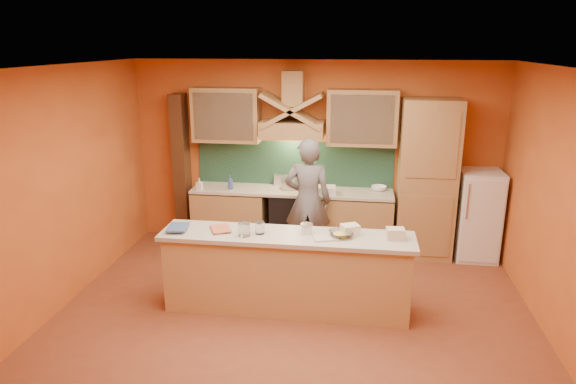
# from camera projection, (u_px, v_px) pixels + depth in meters

# --- Properties ---
(floor) EXTENTS (5.50, 5.00, 0.01)m
(floor) POSITION_uv_depth(u_px,v_px,m) (292.00, 322.00, 5.79)
(floor) COLOR brown
(floor) RESTS_ON ground
(ceiling) EXTENTS (5.50, 5.00, 0.01)m
(ceiling) POSITION_uv_depth(u_px,v_px,m) (292.00, 68.00, 5.00)
(ceiling) COLOR white
(ceiling) RESTS_ON wall_back
(wall_back) EXTENTS (5.50, 0.02, 2.80)m
(wall_back) POSITION_uv_depth(u_px,v_px,m) (314.00, 155.00, 7.77)
(wall_back) COLOR #C85F27
(wall_back) RESTS_ON floor
(wall_front) EXTENTS (5.50, 0.02, 2.80)m
(wall_front) POSITION_uv_depth(u_px,v_px,m) (235.00, 333.00, 3.02)
(wall_front) COLOR #C85F27
(wall_front) RESTS_ON floor
(wall_left) EXTENTS (0.02, 5.00, 2.80)m
(wall_left) POSITION_uv_depth(u_px,v_px,m) (50.00, 194.00, 5.77)
(wall_left) COLOR #C85F27
(wall_left) RESTS_ON floor
(wall_right) EXTENTS (0.02, 5.00, 2.80)m
(wall_right) POSITION_uv_depth(u_px,v_px,m) (570.00, 217.00, 5.02)
(wall_right) COLOR #C85F27
(wall_right) RESTS_ON floor
(base_cabinet_left) EXTENTS (1.10, 0.60, 0.86)m
(base_cabinet_left) POSITION_uv_depth(u_px,v_px,m) (231.00, 218.00, 7.93)
(base_cabinet_left) COLOR #AA7F4D
(base_cabinet_left) RESTS_ON floor
(base_cabinet_right) EXTENTS (1.10, 0.60, 0.86)m
(base_cabinet_right) POSITION_uv_depth(u_px,v_px,m) (354.00, 224.00, 7.67)
(base_cabinet_right) COLOR #AA7F4D
(base_cabinet_right) RESTS_ON floor
(counter_top) EXTENTS (3.00, 0.62, 0.04)m
(counter_top) POSITION_uv_depth(u_px,v_px,m) (292.00, 191.00, 7.67)
(counter_top) COLOR beige
(counter_top) RESTS_ON base_cabinet_left
(stove) EXTENTS (0.60, 0.58, 0.90)m
(stove) POSITION_uv_depth(u_px,v_px,m) (292.00, 219.00, 7.80)
(stove) COLOR black
(stove) RESTS_ON floor
(backsplash) EXTENTS (3.00, 0.03, 0.70)m
(backsplash) POSITION_uv_depth(u_px,v_px,m) (294.00, 164.00, 7.84)
(backsplash) COLOR #1C3E2E
(backsplash) RESTS_ON wall_back
(range_hood) EXTENTS (0.92, 0.50, 0.24)m
(range_hood) POSITION_uv_depth(u_px,v_px,m) (292.00, 129.00, 7.46)
(range_hood) COLOR #AA7F4D
(range_hood) RESTS_ON wall_back
(hood_chimney) EXTENTS (0.30, 0.30, 0.50)m
(hood_chimney) POSITION_uv_depth(u_px,v_px,m) (293.00, 88.00, 7.39)
(hood_chimney) COLOR #AA7F4D
(hood_chimney) RESTS_ON wall_back
(upper_cabinet_left) EXTENTS (1.00, 0.35, 0.80)m
(upper_cabinet_left) POSITION_uv_depth(u_px,v_px,m) (226.00, 115.00, 7.61)
(upper_cabinet_left) COLOR #AA7F4D
(upper_cabinet_left) RESTS_ON wall_back
(upper_cabinet_right) EXTENTS (1.00, 0.35, 0.80)m
(upper_cabinet_right) POSITION_uv_depth(u_px,v_px,m) (362.00, 118.00, 7.34)
(upper_cabinet_right) COLOR #AA7F4D
(upper_cabinet_right) RESTS_ON wall_back
(pantry_column) EXTENTS (0.80, 0.60, 2.30)m
(pantry_column) POSITION_uv_depth(u_px,v_px,m) (427.00, 180.00, 7.33)
(pantry_column) COLOR #AA7F4D
(pantry_column) RESTS_ON floor
(fridge) EXTENTS (0.58, 0.60, 1.30)m
(fridge) POSITION_uv_depth(u_px,v_px,m) (478.00, 215.00, 7.37)
(fridge) COLOR white
(fridge) RESTS_ON floor
(trim_column_left) EXTENTS (0.20, 0.30, 2.30)m
(trim_column_left) POSITION_uv_depth(u_px,v_px,m) (182.00, 168.00, 7.98)
(trim_column_left) COLOR #472816
(trim_column_left) RESTS_ON floor
(island_body) EXTENTS (2.80, 0.55, 0.88)m
(island_body) POSITION_uv_depth(u_px,v_px,m) (287.00, 275.00, 5.97)
(island_body) COLOR tan
(island_body) RESTS_ON floor
(island_top) EXTENTS (2.90, 0.62, 0.05)m
(island_top) POSITION_uv_depth(u_px,v_px,m) (287.00, 236.00, 5.83)
(island_top) COLOR beige
(island_top) RESTS_ON island_body
(person) EXTENTS (0.67, 0.45, 1.79)m
(person) POSITION_uv_depth(u_px,v_px,m) (308.00, 201.00, 7.20)
(person) COLOR slate
(person) RESTS_ON floor
(pot_large) EXTENTS (0.29, 0.29, 0.15)m
(pot_large) POSITION_uv_depth(u_px,v_px,m) (289.00, 185.00, 7.70)
(pot_large) COLOR silver
(pot_large) RESTS_ON stove
(pot_small) EXTENTS (0.24, 0.24, 0.14)m
(pot_small) POSITION_uv_depth(u_px,v_px,m) (303.00, 184.00, 7.79)
(pot_small) COLOR silver
(pot_small) RESTS_ON stove
(soap_bottle_a) EXTENTS (0.09, 0.10, 0.18)m
(soap_bottle_a) POSITION_uv_depth(u_px,v_px,m) (199.00, 184.00, 7.61)
(soap_bottle_a) COLOR silver
(soap_bottle_a) RESTS_ON counter_top
(soap_bottle_b) EXTENTS (0.10, 0.10, 0.22)m
(soap_bottle_b) POSITION_uv_depth(u_px,v_px,m) (230.00, 182.00, 7.66)
(soap_bottle_b) COLOR #354D93
(soap_bottle_b) RESTS_ON counter_top
(bowl_back) EXTENTS (0.27, 0.27, 0.07)m
(bowl_back) POSITION_uv_depth(u_px,v_px,m) (379.00, 188.00, 7.61)
(bowl_back) COLOR white
(bowl_back) RESTS_ON counter_top
(dish_rack) EXTENTS (0.31, 0.26, 0.10)m
(dish_rack) POSITION_uv_depth(u_px,v_px,m) (326.00, 190.00, 7.47)
(dish_rack) COLOR white
(dish_rack) RESTS_ON counter_top
(book_lower) EXTENTS (0.32, 0.35, 0.03)m
(book_lower) POSITION_uv_depth(u_px,v_px,m) (211.00, 230.00, 5.91)
(book_lower) COLOR #BE6144
(book_lower) RESTS_ON island_top
(book_upper) EXTENTS (0.26, 0.33, 0.02)m
(book_upper) POSITION_uv_depth(u_px,v_px,m) (168.00, 227.00, 5.94)
(book_upper) COLOR #3E5889
(book_upper) RESTS_ON island_top
(jar_large) EXTENTS (0.15, 0.15, 0.15)m
(jar_large) POSITION_uv_depth(u_px,v_px,m) (244.00, 230.00, 5.76)
(jar_large) COLOR silver
(jar_large) RESTS_ON island_top
(jar_small) EXTENTS (0.11, 0.11, 0.14)m
(jar_small) POSITION_uv_depth(u_px,v_px,m) (260.00, 228.00, 5.82)
(jar_small) COLOR white
(jar_small) RESTS_ON island_top
(kitchen_scale) EXTENTS (0.12, 0.12, 0.09)m
(kitchen_scale) POSITION_uv_depth(u_px,v_px,m) (307.00, 229.00, 5.84)
(kitchen_scale) COLOR silver
(kitchen_scale) RESTS_ON island_top
(mixing_bowl) EXTENTS (0.34, 0.34, 0.06)m
(mixing_bowl) POSITION_uv_depth(u_px,v_px,m) (341.00, 234.00, 5.74)
(mixing_bowl) COLOR silver
(mixing_bowl) RESTS_ON island_top
(cloth) EXTENTS (0.31, 0.27, 0.02)m
(cloth) POSITION_uv_depth(u_px,v_px,m) (325.00, 238.00, 5.69)
(cloth) COLOR beige
(cloth) RESTS_ON island_top
(grocery_bag_a) EXTENTS (0.24, 0.22, 0.12)m
(grocery_bag_a) POSITION_uv_depth(u_px,v_px,m) (350.00, 230.00, 5.78)
(grocery_bag_a) COLOR #EEE8C4
(grocery_bag_a) RESTS_ON island_top
(grocery_bag_b) EXTENTS (0.21, 0.17, 0.12)m
(grocery_bag_b) POSITION_uv_depth(u_px,v_px,m) (395.00, 234.00, 5.68)
(grocery_bag_b) COLOR beige
(grocery_bag_b) RESTS_ON island_top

